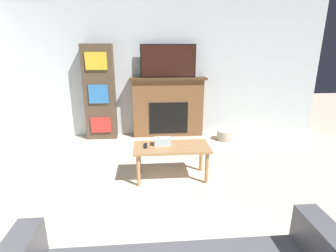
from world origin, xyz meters
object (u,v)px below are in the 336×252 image
(fireplace, at_px, (168,107))
(storage_basket, at_px, (225,135))
(tv, at_px, (168,61))
(bookshelf, at_px, (100,93))
(coffee_table, at_px, (172,151))

(fireplace, distance_m, storage_basket, 1.24)
(tv, height_order, storage_basket, tv)
(tv, xyz_separation_m, bookshelf, (-1.30, -0.00, -0.58))
(coffee_table, bearing_deg, storage_basket, 50.43)
(coffee_table, xyz_separation_m, storage_basket, (1.18, 1.42, -0.30))
(fireplace, bearing_deg, bookshelf, -178.99)
(fireplace, bearing_deg, storage_basket, -18.82)
(fireplace, relative_size, coffee_table, 1.46)
(storage_basket, bearing_deg, coffee_table, -129.57)
(tv, xyz_separation_m, coffee_table, (-0.10, -1.77, -1.07))
(coffee_table, height_order, storage_basket, coffee_table)
(tv, height_order, bookshelf, bookshelf)
(storage_basket, bearing_deg, bookshelf, 171.77)
(tv, relative_size, storage_basket, 3.23)
(coffee_table, relative_size, storage_basket, 3.14)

